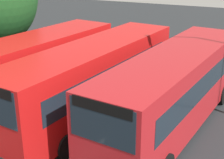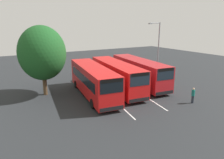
# 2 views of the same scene
# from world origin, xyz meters

# --- Properties ---
(ground_plane) EXTENTS (73.28, 73.28, 0.00)m
(ground_plane) POSITION_xyz_m (0.00, 0.00, 0.00)
(ground_plane) COLOR #232628
(bus_far_left) EXTENTS (11.12, 3.87, 3.27)m
(bus_far_left) POSITION_xyz_m (0.36, -3.52, 1.79)
(bus_far_left) COLOR red
(bus_far_left) RESTS_ON ground
(bus_center_left) EXTENTS (11.10, 3.71, 3.27)m
(bus_center_left) POSITION_xyz_m (-0.19, -0.20, 1.79)
(bus_center_left) COLOR red
(bus_center_left) RESTS_ON ground
(bus_center_right) EXTENTS (11.10, 3.65, 3.27)m
(bus_center_right) POSITION_xyz_m (-0.55, 3.40, 1.79)
(bus_center_right) COLOR #AD191E
(bus_center_right) RESTS_ON ground
(lane_stripe_outer_left) EXTENTS (15.22, 2.61, 0.01)m
(lane_stripe_outer_left) POSITION_xyz_m (0.00, -1.82, 0.00)
(lane_stripe_outer_left) COLOR silver
(lane_stripe_outer_left) RESTS_ON ground
(lane_stripe_inner_left) EXTENTS (15.22, 2.61, 0.01)m
(lane_stripe_inner_left) POSITION_xyz_m (0.00, 1.82, 0.00)
(lane_stripe_inner_left) COLOR silver
(lane_stripe_inner_left) RESTS_ON ground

